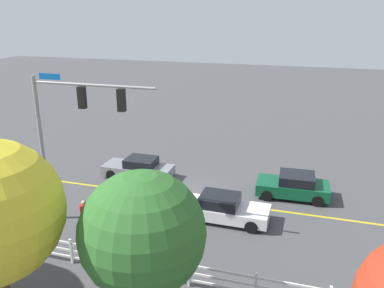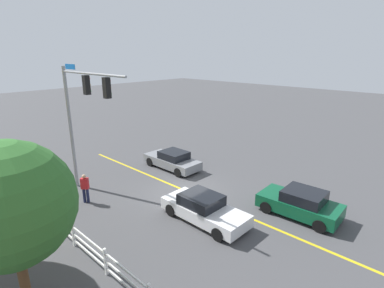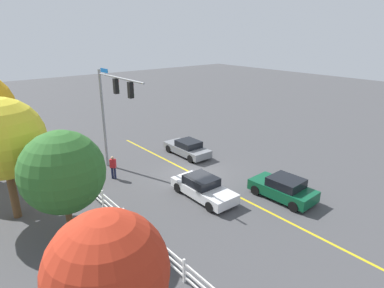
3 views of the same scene
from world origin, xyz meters
name	(u,v)px [view 1 (image 1 of 3)]	position (x,y,z in m)	size (l,w,h in m)	color
ground_plane	(176,197)	(0.00, 0.00, 0.00)	(120.00, 120.00, 0.00)	#444447
lane_center_stripe	(245,206)	(-4.00, 0.00, 0.00)	(28.00, 0.16, 0.01)	gold
signal_assembly	(69,123)	(3.79, 4.18, 5.23)	(6.17, 0.38, 7.53)	gray
car_0	(139,168)	(3.22, -2.04, 0.63)	(4.46, 1.87, 1.33)	slate
car_1	(223,208)	(-3.13, 1.77, 0.64)	(4.62, 1.95, 1.34)	silver
car_2	(293,186)	(-6.44, -1.99, 0.69)	(4.12, 2.13, 1.43)	#0C4C2D
pedestrian	(85,215)	(2.95, 4.88, 0.93)	(0.47, 0.46, 1.69)	#191E3F
white_rail_fence	(188,273)	(-3.00, 7.25, 0.60)	(26.10, 0.10, 1.15)	white
tree_0	(142,233)	(-2.32, 9.82, 3.73)	(3.97, 3.97, 5.73)	brown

